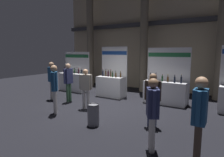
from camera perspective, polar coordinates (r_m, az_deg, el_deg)
name	(u,v)px	position (r m, az deg, el deg)	size (l,w,h in m)	color
ground_plane	(106,107)	(7.84, -1.66, -8.63)	(24.00, 24.00, 0.00)	black
hall_colonnade	(149,31)	(11.64, 11.04, 13.92)	(11.76, 1.24, 6.98)	gray
exhibitor_booth_0	(74,81)	(11.16, -11.34, -0.61)	(1.80, 0.72, 2.23)	white
exhibitor_booth_1	(111,84)	(9.57, -0.26, -1.73)	(1.48, 0.66, 2.50)	white
exhibitor_booth_2	(165,90)	(8.59, 15.66, -3.31)	(1.88, 0.66, 2.43)	white
trash_bin	(93,115)	(5.96, -5.62, -10.75)	(0.36, 0.36, 0.67)	slate
visitor_0	(52,78)	(9.30, -17.57, 0.24)	(0.51, 0.24, 1.77)	silver
visitor_1	(55,85)	(7.15, -16.85, -1.92)	(0.41, 0.42, 1.78)	silver
visitor_2	(199,113)	(4.08, 24.75, -9.48)	(0.25, 0.52, 1.79)	#47382D
visitor_4	(153,96)	(5.80, 12.08, -5.05)	(0.50, 0.28, 1.62)	navy
visitor_5	(153,108)	(4.38, 12.05, -8.65)	(0.40, 0.51, 1.68)	silver
visitor_6	(86,86)	(7.52, -7.87, -2.11)	(0.51, 0.34, 1.58)	silver
visitor_7	(68,79)	(8.73, -12.94, -0.18)	(0.25, 0.53, 1.73)	#33563D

